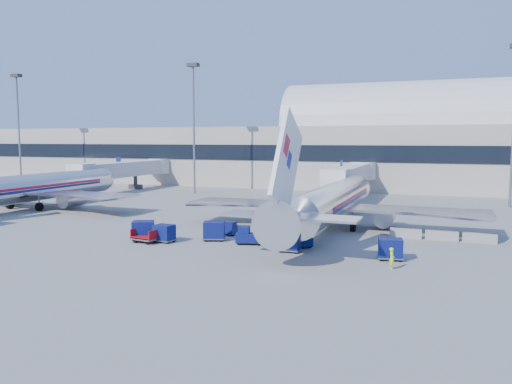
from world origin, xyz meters
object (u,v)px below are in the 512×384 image
at_px(barrier_near, 406,233).
at_px(cart_train_c, 143,230).
at_px(cart_solo_near, 290,242).
at_px(tug_left, 233,229).
at_px(tug_lead, 249,236).
at_px(airliner_mid, 29,188).
at_px(cart_train_b, 164,233).
at_px(airliner_main, 331,201).
at_px(cart_train_a, 214,230).
at_px(jetbridge_mid, 128,169).
at_px(ramp_worker, 392,258).
at_px(cart_open_red, 146,238).
at_px(mast_far_west, 18,113).
at_px(tug_right, 301,239).
at_px(mast_west, 194,109).
at_px(cart_solo_far, 390,249).
at_px(jetbridge_near, 352,175).
at_px(barrier_far, 480,238).
at_px(barrier_mid, 442,236).

height_order(barrier_near, cart_train_c, cart_train_c).
bearing_deg(cart_solo_near, tug_left, 144.12).
relative_size(barrier_near, tug_lead, 1.08).
height_order(airliner_mid, cart_train_b, airliner_mid).
xyz_separation_m(airliner_main, cart_train_a, (-8.91, -10.36, -1.96)).
bearing_deg(tug_left, cart_solo_near, -113.30).
distance_m(jetbridge_mid, ramp_worker, 66.88).
bearing_deg(cart_open_red, tug_left, 54.74).
distance_m(cart_solo_near, ramp_worker, 9.15).
relative_size(mast_far_west, tug_right, 9.58).
distance_m(mast_west, tug_right, 48.16).
bearing_deg(airliner_mid, cart_train_b, -23.65).
xyz_separation_m(mast_west, cart_train_b, (17.06, -38.22, -13.92)).
height_order(tug_left, ramp_worker, ramp_worker).
distance_m(airliner_main, cart_train_b, 18.27).
distance_m(airliner_mid, tug_right, 42.73).
bearing_deg(tug_lead, cart_train_a, 160.28).
xyz_separation_m(cart_train_b, cart_train_c, (-2.37, 0.12, 0.10)).
distance_m(barrier_near, cart_solo_far, 9.78).
distance_m(jetbridge_near, barrier_near, 30.82).
xyz_separation_m(barrier_far, ramp_worker, (-6.65, -12.69, 0.36)).
relative_size(jetbridge_near, barrier_far, 9.17).
distance_m(barrier_near, tug_lead, 15.56).
bearing_deg(cart_open_red, barrier_far, 28.86).
bearing_deg(mast_far_west, barrier_far, -18.31).
distance_m(mast_far_west, tug_lead, 75.58).
bearing_deg(cart_train_b, jetbridge_near, 82.14).
bearing_deg(barrier_mid, jetbridge_mid, 152.65).
distance_m(barrier_near, tug_left, 17.02).
height_order(jetbridge_near, barrier_near, jetbridge_near).
bearing_deg(cart_train_a, tug_right, -16.76).
bearing_deg(cart_train_c, cart_open_red, -72.69).
distance_m(airliner_main, tug_left, 11.23).
bearing_deg(airliner_mid, mast_far_west, 137.68).
xyz_separation_m(mast_far_west, ramp_worker, (77.95, -40.69, -13.98)).
relative_size(airliner_main, jetbridge_mid, 1.35).
relative_size(cart_train_b, ramp_worker, 1.24).
xyz_separation_m(jetbridge_near, barrier_near, (10.40, -28.81, -3.48)).
xyz_separation_m(jetbridge_near, barrier_mid, (13.70, -28.81, -3.48)).
xyz_separation_m(tug_left, ramp_worker, (16.33, -8.07, 0.18)).
relative_size(mast_far_west, barrier_far, 7.53).
bearing_deg(barrier_far, airliner_mid, 177.47).
distance_m(airliner_mid, mast_far_west, 39.68).
bearing_deg(cart_open_red, cart_solo_far, 11.35).
distance_m(barrier_near, cart_train_b, 23.31).
xyz_separation_m(tug_left, cart_solo_far, (15.93, -5.14, 0.29)).
distance_m(airliner_mid, cart_train_c, 29.58).
relative_size(cart_solo_far, cart_open_red, 0.86).
bearing_deg(cart_train_c, airliner_main, 13.35).
bearing_deg(tug_left, airliner_mid, 89.61).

